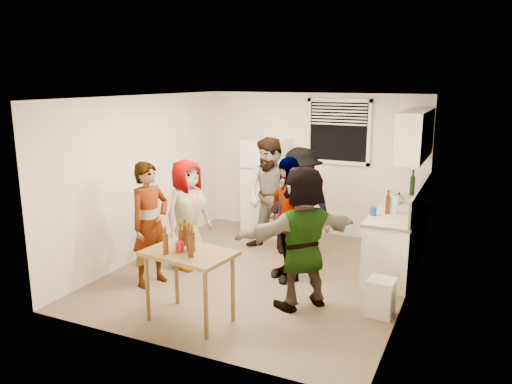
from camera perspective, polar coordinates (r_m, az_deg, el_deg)
The scene contains 23 objects.
room at distance 7.27m, azimuth 0.63°, elevation -9.31°, with size 4.00×4.50×2.50m, color white, non-canonical shape.
window at distance 8.71m, azimuth 9.40°, elevation 6.81°, with size 1.12×0.10×1.06m, color white, non-canonical shape.
refrigerator at distance 8.95m, azimuth 1.18°, elevation 0.66°, with size 0.70×0.70×1.70m, color white.
counter_lower at distance 7.72m, azimuth 15.88°, elevation -5.07°, with size 0.60×2.20×0.86m, color white.
countertop at distance 7.60m, azimuth 16.08°, elevation -1.84°, with size 0.64×2.22×0.04m, color beige.
backsplash at distance 7.52m, azimuth 18.32°, elevation -0.57°, with size 0.03×2.20×0.36m, color #B6AFA5.
upper_cabinets at distance 7.59m, azimuth 17.80°, elevation 6.26°, with size 0.34×1.60×0.70m, color white.
kettle at distance 7.83m, azimuth 16.00°, elevation -1.26°, with size 0.22×0.18×0.18m, color silver, non-canonical shape.
paper_towel at distance 7.24m, azimuth 15.47°, elevation -2.35°, with size 0.11×0.11×0.24m, color white.
wine_bottle at distance 8.44m, azimuth 17.37°, elevation -0.35°, with size 0.08×0.08×0.31m, color black.
beer_bottle_counter at distance 7.19m, azimuth 14.76°, elevation -2.42°, with size 0.07×0.07×0.25m, color #47230C.
blue_cup at distance 7.05m, azimuth 13.23°, elevation -2.63°, with size 0.09×0.09×0.12m, color #163AA4.
picture_frame at distance 7.80m, azimuth 18.03°, elevation -0.83°, with size 0.02×0.19×0.16m, color gold.
trash_bin at distance 6.17m, azimuth 14.07°, elevation -11.35°, with size 0.30×0.30×0.45m, color silver.
serving_table at distance 6.03m, azimuth -7.43°, elevation -14.29°, with size 0.99×0.66×0.84m, color brown, non-canonical shape.
beer_bottle_table at distance 5.76m, azimuth -7.62°, elevation -6.55°, with size 0.06×0.06×0.24m, color #47230C.
red_cup at distance 5.71m, azimuth -8.73°, elevation -6.77°, with size 0.09×0.09×0.12m, color maroon.
guest_grey at distance 7.62m, azimuth -7.68°, elevation -8.36°, with size 0.79×1.62×0.51m, color gray.
guest_stripe at distance 7.10m, azimuth -11.69°, elevation -10.15°, with size 0.61×1.69×0.40m, color #141933.
guest_back_left at distance 8.17m, azimuth 1.70°, elevation -6.75°, with size 0.90×1.85×0.70m, color #513423.
guest_back_right at distance 7.87m, azimuth 4.97°, elevation -7.58°, with size 1.12×1.74×0.65m, color #3F3E43.
guest_black at distance 7.13m, azimuth 3.61°, elevation -9.77°, with size 1.01×1.73×0.42m, color black.
guest_orange at distance 6.36m, azimuth 5.20°, elevation -12.75°, with size 1.63×1.76×0.52m, color tan.
Camera 1 is at (2.75, -6.14, 2.74)m, focal length 35.00 mm.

